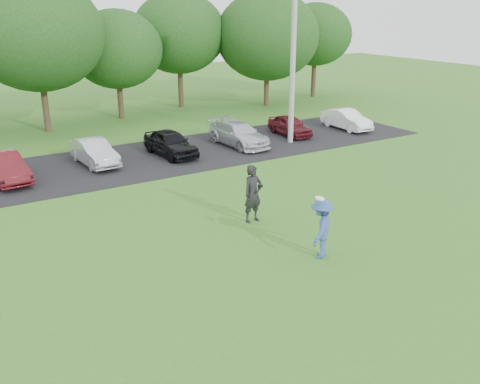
# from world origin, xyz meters

# --- Properties ---
(ground) EXTENTS (100.00, 100.00, 0.00)m
(ground) POSITION_xyz_m (0.00, 0.00, 0.00)
(ground) COLOR #386F1F
(ground) RESTS_ON ground
(parking_lot) EXTENTS (32.00, 6.50, 0.03)m
(parking_lot) POSITION_xyz_m (0.00, 13.00, 0.01)
(parking_lot) COLOR black
(parking_lot) RESTS_ON ground
(utility_pole) EXTENTS (0.28, 0.28, 9.43)m
(utility_pole) POSITION_xyz_m (8.44, 11.94, 4.72)
(utility_pole) COLOR #9D9D98
(utility_pole) RESTS_ON ground
(frisbee_player) EXTENTS (1.34, 1.24, 1.98)m
(frisbee_player) POSITION_xyz_m (0.92, 0.49, 0.91)
(frisbee_player) COLOR #345093
(frisbee_player) RESTS_ON ground
(camera_bystander) EXTENTS (0.79, 0.57, 2.01)m
(camera_bystander) POSITION_xyz_m (0.72, 3.83, 1.01)
(camera_bystander) COLOR black
(camera_bystander) RESTS_ON ground
(parked_cars) EXTENTS (28.09, 4.66, 1.25)m
(parked_cars) POSITION_xyz_m (-1.21, 12.92, 0.62)
(parked_cars) COLOR black
(parked_cars) RESTS_ON parking_lot
(tree_row) EXTENTS (42.39, 9.85, 8.64)m
(tree_row) POSITION_xyz_m (1.51, 22.76, 4.91)
(tree_row) COLOR #38281C
(tree_row) RESTS_ON ground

